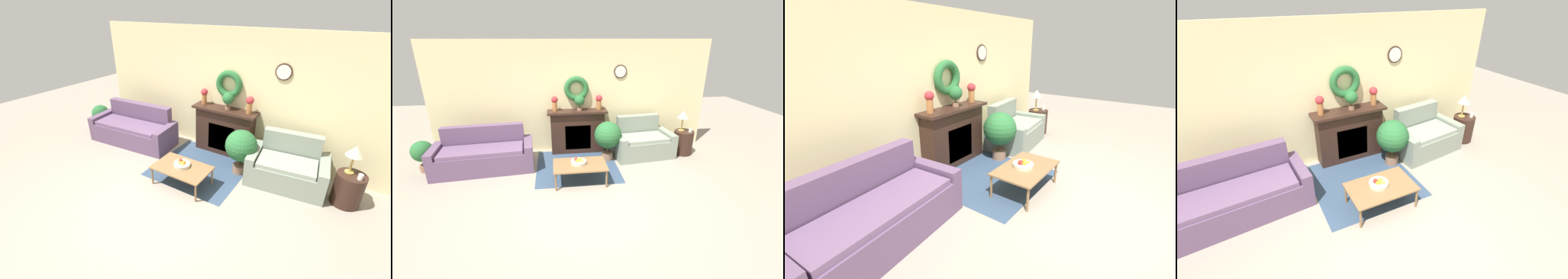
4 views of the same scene
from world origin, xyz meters
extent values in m
plane|color=gray|center=(0.00, 0.00, 0.00)|extent=(16.00, 16.00, 0.00)
cube|color=#334760|center=(-0.01, 1.44, 0.00)|extent=(1.80, 1.77, 0.01)
cube|color=beige|center=(0.00, 2.50, 1.35)|extent=(6.80, 0.06, 2.70)
cylinder|color=#382319|center=(1.16, 2.45, 1.96)|extent=(0.32, 0.02, 0.32)
cylinder|color=white|center=(1.16, 2.44, 1.96)|extent=(0.27, 0.01, 0.27)
torus|color=#286633|center=(0.08, 2.39, 1.58)|extent=(0.59, 0.14, 0.59)
cube|color=#331E16|center=(0.08, 2.29, 0.51)|extent=(1.30, 0.34, 1.03)
cube|color=black|center=(0.08, 2.14, 0.43)|extent=(0.63, 0.02, 0.62)
cube|color=orange|center=(0.08, 2.13, 0.35)|extent=(0.50, 0.01, 0.34)
cube|color=#331E16|center=(0.08, 2.26, 1.05)|extent=(1.44, 0.41, 0.05)
cube|color=#604766|center=(-2.02, 1.45, 0.23)|extent=(1.80, 0.82, 0.45)
cube|color=#604766|center=(-2.06, 1.88, 0.46)|extent=(1.75, 0.34, 0.92)
cube|color=#604766|center=(-1.08, 1.63, 0.30)|extent=(0.24, 0.87, 0.59)
cube|color=#6A4E70|center=(-2.02, 1.45, 0.49)|extent=(1.72, 0.76, 0.08)
cube|color=gray|center=(1.64, 1.75, 0.22)|extent=(1.14, 0.80, 0.45)
cube|color=gray|center=(1.59, 2.18, 0.46)|extent=(1.08, 0.31, 0.93)
cube|color=gray|center=(1.01, 1.77, 0.29)|extent=(0.27, 0.89, 0.59)
cube|color=gray|center=(2.24, 1.91, 0.29)|extent=(0.27, 0.89, 0.59)
cube|color=gray|center=(1.64, 1.75, 0.49)|extent=(1.09, 0.74, 0.08)
cube|color=olive|center=(-0.01, 0.76, 0.37)|extent=(1.05, 0.67, 0.03)
cylinder|color=olive|center=(-0.50, 0.47, 0.18)|extent=(0.04, 0.04, 0.36)
cylinder|color=olive|center=(0.47, 0.47, 0.18)|extent=(0.04, 0.04, 0.36)
cylinder|color=olive|center=(-0.50, 1.05, 0.18)|extent=(0.04, 0.04, 0.36)
cylinder|color=olive|center=(0.47, 1.05, 0.18)|extent=(0.04, 0.04, 0.36)
cylinder|color=beige|center=(-0.03, 0.79, 0.41)|extent=(0.31, 0.31, 0.06)
sphere|color=#B2231E|center=(-0.08, 0.82, 0.47)|extent=(0.08, 0.08, 0.08)
sphere|color=orange|center=(-0.06, 0.76, 0.46)|extent=(0.06, 0.06, 0.06)
sphere|color=orange|center=(0.00, 0.80, 0.46)|extent=(0.07, 0.07, 0.07)
sphere|color=orange|center=(0.00, 0.79, 0.46)|extent=(0.07, 0.07, 0.07)
ellipsoid|color=yellow|center=(-0.02, 0.76, 0.47)|extent=(0.17, 0.10, 0.04)
cylinder|color=#331E16|center=(2.67, 1.81, 0.29)|extent=(0.47, 0.47, 0.59)
cylinder|color=#B28E42|center=(2.61, 1.86, 0.60)|extent=(0.14, 0.14, 0.02)
cylinder|color=#B28E42|center=(2.61, 1.86, 0.76)|extent=(0.03, 0.03, 0.30)
cone|color=beige|center=(2.61, 1.86, 1.00)|extent=(0.27, 0.27, 0.18)
cylinder|color=silver|center=(2.78, 1.73, 0.63)|extent=(0.08, 0.08, 0.10)
cylinder|color=#AD6B38|center=(-0.45, 2.29, 1.19)|extent=(0.11, 0.11, 0.22)
sphere|color=#B72D33|center=(-0.45, 2.29, 1.35)|extent=(0.16, 0.16, 0.16)
cylinder|color=#AD6B38|center=(0.62, 2.29, 1.19)|extent=(0.12, 0.12, 0.22)
sphere|color=#B72D33|center=(0.62, 2.29, 1.36)|extent=(0.16, 0.16, 0.16)
cylinder|color=#8E664C|center=(0.14, 2.27, 1.11)|extent=(0.12, 0.12, 0.07)
cylinder|color=#4C3823|center=(0.14, 2.27, 1.18)|extent=(0.02, 0.02, 0.07)
sphere|color=#286633|center=(0.14, 2.27, 1.32)|extent=(0.25, 0.25, 0.25)
cylinder|color=#8E664C|center=(0.74, 1.71, 0.09)|extent=(0.26, 0.26, 0.18)
cylinder|color=#4C3823|center=(0.74, 1.71, 0.26)|extent=(0.04, 0.04, 0.17)
sphere|color=#286633|center=(0.74, 1.71, 0.62)|extent=(0.63, 0.63, 0.63)
camera|label=1|loc=(2.37, -2.55, 3.07)|focal=24.00mm
camera|label=2|loc=(-0.46, -3.85, 2.72)|focal=24.00mm
camera|label=3|loc=(-3.26, -0.80, 2.12)|focal=24.00mm
camera|label=4|loc=(-1.54, -2.02, 3.06)|focal=24.00mm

